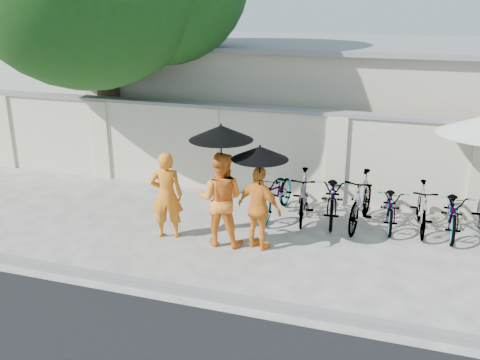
% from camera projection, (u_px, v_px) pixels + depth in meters
% --- Properties ---
extents(ground, '(80.00, 80.00, 0.00)m').
position_uv_depth(ground, '(203.00, 246.00, 10.08)').
color(ground, beige).
extents(kerb, '(40.00, 0.16, 0.12)m').
position_uv_depth(kerb, '(163.00, 287.00, 8.53)').
color(kerb, gray).
rests_on(kerb, ground).
extents(compound_wall, '(20.00, 0.30, 2.00)m').
position_uv_depth(compound_wall, '(294.00, 155.00, 12.35)').
color(compound_wall, beige).
rests_on(compound_wall, ground).
extents(building_behind, '(14.00, 6.00, 3.20)m').
position_uv_depth(building_behind, '(358.00, 103.00, 15.29)').
color(building_behind, tan).
rests_on(building_behind, ground).
extents(monk_left, '(0.72, 0.58, 1.71)m').
position_uv_depth(monk_left, '(167.00, 195.00, 10.25)').
color(monk_left, orange).
rests_on(monk_left, ground).
extents(monk_center, '(0.92, 0.74, 1.80)m').
position_uv_depth(monk_center, '(221.00, 199.00, 9.93)').
color(monk_center, orange).
rests_on(monk_center, ground).
extents(parasol_center, '(1.15, 1.15, 1.30)m').
position_uv_depth(parasol_center, '(221.00, 133.00, 9.43)').
color(parasol_center, black).
rests_on(parasol_center, ground).
extents(monk_right, '(1.01, 0.68, 1.59)m').
position_uv_depth(monk_right, '(259.00, 209.00, 9.76)').
color(monk_right, orange).
rests_on(monk_right, ground).
extents(parasol_right, '(1.02, 1.02, 1.09)m').
position_uv_depth(parasol_right, '(260.00, 153.00, 9.33)').
color(parasol_right, black).
rests_on(parasol_right, ground).
extents(bike_0, '(0.84, 1.94, 0.99)m').
position_uv_depth(bike_0, '(276.00, 193.00, 11.39)').
color(bike_0, '#9596A5').
rests_on(bike_0, ground).
extents(bike_1, '(0.72, 1.79, 1.04)m').
position_uv_depth(bike_1, '(303.00, 196.00, 11.17)').
color(bike_1, '#9596A5').
rests_on(bike_1, ground).
extents(bike_2, '(0.93, 2.00, 1.01)m').
position_uv_depth(bike_2, '(333.00, 197.00, 11.18)').
color(bike_2, '#9596A5').
rests_on(bike_2, ground).
extents(bike_3, '(0.76, 1.93, 1.13)m').
position_uv_depth(bike_3, '(361.00, 200.00, 10.81)').
color(bike_3, '#9596A5').
rests_on(bike_3, ground).
extents(bike_4, '(0.71, 1.73, 0.89)m').
position_uv_depth(bike_4, '(391.00, 206.00, 10.86)').
color(bike_4, '#9596A5').
rests_on(bike_4, ground).
extents(bike_5, '(0.57, 1.65, 0.97)m').
position_uv_depth(bike_5, '(422.00, 208.00, 10.63)').
color(bike_5, '#9596A5').
rests_on(bike_5, ground).
extents(bike_6, '(0.64, 1.80, 0.94)m').
position_uv_depth(bike_6, '(454.00, 211.00, 10.50)').
color(bike_6, '#9596A5').
rests_on(bike_6, ground).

